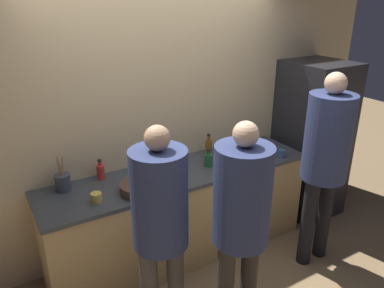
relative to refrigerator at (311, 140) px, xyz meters
name	(u,v)px	position (x,y,z in m)	size (l,w,h in m)	color
ground_plane	(200,272)	(-1.72, -0.36, -0.89)	(14.00, 14.00, 0.00)	#8C704C
wall_back	(162,121)	(-1.72, 0.37, 0.41)	(5.20, 0.06, 2.60)	#D6BC8C
counter	(180,212)	(-1.72, 0.03, -0.43)	(2.62, 0.70, 0.91)	tan
refrigerator	(311,140)	(0.00, 0.00, 0.00)	(0.64, 0.72, 1.78)	#232328
person_left	(160,216)	(-2.30, -0.75, 0.14)	(0.39, 0.39, 1.69)	#4C4742
person_center	(241,212)	(-1.80, -1.01, 0.16)	(0.40, 0.40, 1.71)	#38332D
person_right	(326,152)	(-0.65, -0.73, 0.26)	(0.40, 0.40, 1.86)	black
fruit_bowl	(139,187)	(-2.20, -0.15, 0.06)	(0.33, 0.33, 0.12)	#4C3323
utensil_crock	(63,182)	(-2.74, 0.20, 0.10)	(0.13, 0.13, 0.31)	#3D424C
bottle_red	(101,171)	(-2.40, 0.24, 0.09)	(0.07, 0.07, 0.19)	red
bottle_amber	(209,147)	(-1.28, 0.20, 0.11)	(0.07, 0.07, 0.23)	brown
bottle_green	(208,159)	(-1.43, -0.02, 0.09)	(0.08, 0.08, 0.17)	#236033
cup_blue	(281,153)	(-0.68, -0.22, 0.06)	(0.07, 0.07, 0.08)	#335184
cup_yellow	(96,198)	(-2.56, -0.14, 0.06)	(0.09, 0.09, 0.08)	gold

